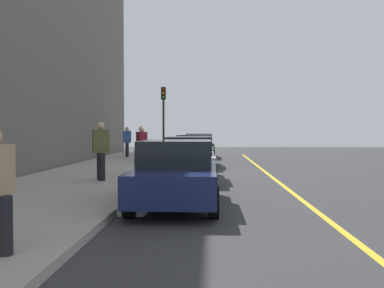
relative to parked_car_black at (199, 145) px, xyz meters
The scene contains 14 objects.
ground_plane 11.00m from the parked_car_black, ahead, with size 56.00×56.00×0.00m, color #333335.
sidewalk 11.53m from the parked_car_black, 17.52° to the right, with size 28.00×4.60×0.15m, color #A39E93.
lane_stripe_centre 11.41m from the parked_car_black, 15.46° to the left, with size 28.00×0.14×0.01m, color gold.
snow_bank_curb 14.76m from the parked_car_black, ahead, with size 8.73×0.56×0.22m, color white.
parked_car_black is the anchor object (origin of this frame).
parked_car_green 7.00m from the parked_car_black, ahead, with size 4.61×1.91×1.51m.
parked_car_silver 12.57m from the parked_car_black, ahead, with size 4.33×1.96×1.51m.
parked_car_navy 17.82m from the parked_car_black, ahead, with size 4.17×1.91×1.51m.
pedestrian_blue_coat 4.69m from the parked_car_black, 65.24° to the right, with size 0.58×0.52×1.79m.
pedestrian_olive_coat 14.30m from the parked_car_black, 11.08° to the right, with size 0.58×0.59×1.86m.
pedestrian_burgundy_coat 11.44m from the parked_car_black, ahead, with size 0.56×0.54×1.76m.
pedestrian_brown_coat 5.45m from the parked_car_black, 32.32° to the right, with size 0.52×0.56×1.73m.
traffic_light_pole 4.11m from the parked_car_black, 33.69° to the right, with size 0.35×0.26×4.05m.
rolling_suitcase 4.93m from the parked_car_black, 33.52° to the right, with size 0.34×0.22×0.91m.
Camera 1 is at (16.75, 0.92, 1.76)m, focal length 40.61 mm.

